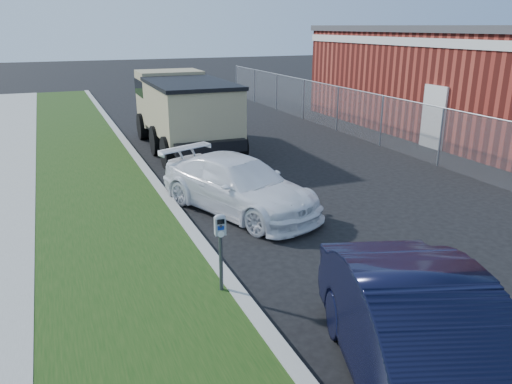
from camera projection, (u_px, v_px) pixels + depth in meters
name	position (u px, v px, depth m)	size (l,w,h in m)	color
ground	(340.00, 246.00, 9.92)	(120.00, 120.00, 0.00)	black
streetside	(37.00, 249.00, 9.62)	(6.12, 50.00, 0.15)	gray
chainlink_fence	(382.00, 111.00, 17.83)	(0.06, 30.06, 30.00)	slate
brick_building	(490.00, 77.00, 20.62)	(9.20, 14.20, 4.17)	maroon
parking_meter	(220.00, 236.00, 7.72)	(0.19, 0.14, 1.30)	#3F4247
white_wagon	(237.00, 184.00, 11.66)	(1.77, 4.35, 1.26)	white
navy_sedan	(428.00, 348.00, 5.57)	(1.57, 4.50, 1.48)	black
dump_truck	(183.00, 107.00, 17.55)	(2.68, 6.53, 2.54)	black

